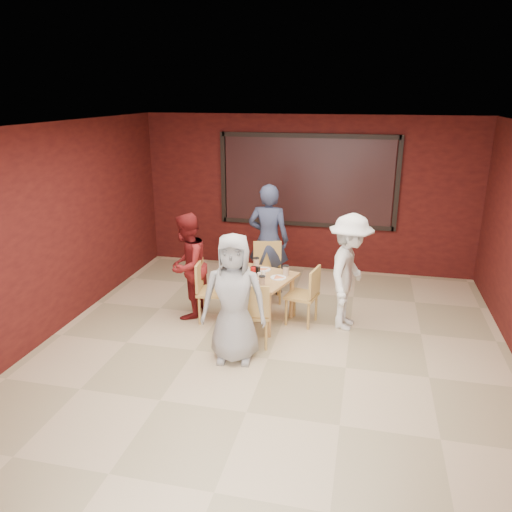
% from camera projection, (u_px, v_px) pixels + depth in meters
% --- Properties ---
extents(floor, '(7.00, 7.00, 0.00)m').
position_uv_depth(floor, '(268.00, 359.00, 6.22)').
color(floor, '#CDB68E').
rests_on(floor, ground).
extents(window_blinds, '(3.00, 0.02, 1.50)m').
position_uv_depth(window_blinds, '(307.00, 181.00, 8.89)').
color(window_blinds, black).
extents(dining_table, '(1.10, 1.10, 0.84)m').
position_uv_depth(dining_table, '(259.00, 282.00, 7.04)').
color(dining_table, tan).
rests_on(dining_table, floor).
extents(chair_front, '(0.50, 0.50, 0.89)m').
position_uv_depth(chair_front, '(253.00, 311.00, 6.37)').
color(chair_front, tan).
rests_on(chair_front, floor).
extents(chair_back, '(0.54, 0.54, 0.92)m').
position_uv_depth(chair_back, '(268.00, 268.00, 7.88)').
color(chair_back, tan).
rests_on(chair_back, floor).
extents(chair_left, '(0.48, 0.48, 0.89)m').
position_uv_depth(chair_left, '(208.00, 287.00, 7.13)').
color(chair_left, tan).
rests_on(chair_left, floor).
extents(chair_right, '(0.49, 0.49, 0.85)m').
position_uv_depth(chair_right, '(307.00, 292.00, 7.01)').
color(chair_right, tan).
rests_on(chair_right, floor).
extents(diner_front, '(0.85, 0.61, 1.62)m').
position_uv_depth(diner_front, '(234.00, 299.00, 5.98)').
color(diner_front, '#9D9D9D').
rests_on(diner_front, floor).
extents(diner_back, '(0.66, 0.44, 1.81)m').
position_uv_depth(diner_back, '(268.00, 240.00, 8.00)').
color(diner_back, '#2E3652').
rests_on(diner_back, floor).
extents(diner_left, '(0.64, 0.80, 1.54)m').
position_uv_depth(diner_left, '(187.00, 266.00, 7.20)').
color(diner_left, maroon).
rests_on(diner_left, floor).
extents(diner_right, '(0.78, 1.14, 1.63)m').
position_uv_depth(diner_right, '(349.00, 272.00, 6.82)').
color(diner_right, white).
rests_on(diner_right, floor).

